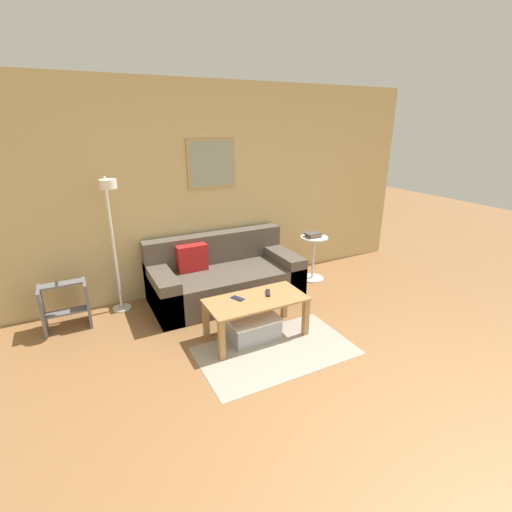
{
  "coord_description": "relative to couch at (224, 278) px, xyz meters",
  "views": [
    {
      "loc": [
        -1.81,
        -1.16,
        2.08
      ],
      "look_at": [
        -0.26,
        1.86,
        0.85
      ],
      "focal_mm": 26.0,
      "sensor_mm": 36.0,
      "label": 1
    }
  ],
  "objects": [
    {
      "name": "remote_control",
      "position": [
        0.11,
        -0.93,
        0.17
      ],
      "size": [
        0.1,
        0.15,
        0.02
      ],
      "primitive_type": "cube",
      "rotation": [
        0.0,
        0.0,
        -0.47
      ],
      "color": "#232328",
      "rests_on": "coffee_table"
    },
    {
      "name": "ground_plane",
      "position": [
        0.23,
        -2.78,
        -0.26
      ],
      "size": [
        16.0,
        16.0,
        0.0
      ],
      "primitive_type": "plane",
      "color": "olive"
    },
    {
      "name": "coffee_table",
      "position": [
        -0.06,
        -0.98,
        0.08
      ],
      "size": [
        1.0,
        0.5,
        0.42
      ],
      "color": "#AD7F4C",
      "rests_on": "ground_plane"
    },
    {
      "name": "wall_back",
      "position": [
        0.23,
        0.46,
        1.01
      ],
      "size": [
        5.6,
        0.09,
        2.55
      ],
      "color": "tan",
      "rests_on": "ground_plane"
    },
    {
      "name": "floor_lamp",
      "position": [
        -1.2,
        0.1,
        0.77
      ],
      "size": [
        0.21,
        0.48,
        1.55
      ],
      "color": "white",
      "rests_on": "ground_plane"
    },
    {
      "name": "step_stool",
      "position": [
        -1.77,
        0.09,
        0.0
      ],
      "size": [
        0.46,
        0.3,
        0.49
      ],
      "color": "slate",
      "rests_on": "ground_plane"
    },
    {
      "name": "book_stack",
      "position": [
        1.31,
        -0.02,
        0.38
      ],
      "size": [
        0.22,
        0.18,
        0.06
      ],
      "color": "#4C4C51",
      "rests_on": "side_table"
    },
    {
      "name": "side_table",
      "position": [
        1.32,
        -0.03,
        0.1
      ],
      "size": [
        0.37,
        0.37,
        0.61
      ],
      "color": "silver",
      "rests_on": "ground_plane"
    },
    {
      "name": "storage_bin",
      "position": [
        -0.1,
        -0.99,
        -0.15
      ],
      "size": [
        0.51,
        0.39,
        0.23
      ],
      "color": "#9EA3A8",
      "rests_on": "ground_plane"
    },
    {
      "name": "cell_phone",
      "position": [
        -0.22,
        -0.9,
        0.16
      ],
      "size": [
        0.12,
        0.15,
        0.01
      ],
      "primitive_type": "cube",
      "rotation": [
        0.0,
        0.0,
        0.43
      ],
      "color": "#1E2338",
      "rests_on": "coffee_table"
    },
    {
      "name": "couch",
      "position": [
        0.0,
        0.0,
        0.0
      ],
      "size": [
        1.8,
        0.88,
        0.76
      ],
      "color": "brown",
      "rests_on": "ground_plane"
    },
    {
      "name": "area_rug",
      "position": [
        -0.01,
        -1.31,
        -0.26
      ],
      "size": [
        1.48,
        0.87,
        0.01
      ],
      "primitive_type": "cube",
      "color": "#A39989",
      "rests_on": "ground_plane"
    }
  ]
}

